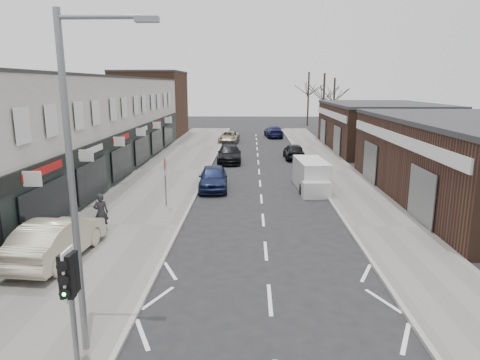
# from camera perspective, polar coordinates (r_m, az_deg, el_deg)

# --- Properties ---
(ground) EXTENTS (160.00, 160.00, 0.00)m
(ground) POSITION_cam_1_polar(r_m,az_deg,el_deg) (12.12, 4.41, -20.07)
(ground) COLOR black
(ground) RESTS_ON ground
(pavement_left) EXTENTS (5.50, 64.00, 0.12)m
(pavement_left) POSITION_cam_1_polar(r_m,az_deg,el_deg) (33.40, -9.10, 1.28)
(pavement_left) COLOR slate
(pavement_left) RESTS_ON ground
(pavement_right) EXTENTS (3.50, 64.00, 0.12)m
(pavement_right) POSITION_cam_1_polar(r_m,az_deg,el_deg) (33.44, 12.46, 1.15)
(pavement_right) COLOR slate
(pavement_right) RESTS_ON ground
(shop_terrace_left) EXTENTS (8.00, 41.00, 7.10)m
(shop_terrace_left) POSITION_cam_1_polar(r_m,az_deg,el_deg) (32.51, -21.99, 6.44)
(shop_terrace_left) COLOR beige
(shop_terrace_left) RESTS_ON ground
(brick_block_far) EXTENTS (8.00, 10.00, 8.00)m
(brick_block_far) POSITION_cam_1_polar(r_m,az_deg,el_deg) (56.73, -11.78, 9.80)
(brick_block_far) COLOR #4B2D20
(brick_block_far) RESTS_ON ground
(right_unit_far) EXTENTS (10.00, 16.00, 4.50)m
(right_unit_far) POSITION_cam_1_polar(r_m,az_deg,el_deg) (46.29, 18.10, 6.69)
(right_unit_far) COLOR #3A241A
(right_unit_far) RESTS_ON ground
(tree_far_a) EXTENTS (3.60, 3.60, 8.00)m
(tree_far_a) POSITION_cam_1_polar(r_m,az_deg,el_deg) (59.34, 10.90, 6.07)
(tree_far_a) COLOR #382D26
(tree_far_a) RESTS_ON ground
(tree_far_b) EXTENTS (3.60, 3.60, 7.50)m
(tree_far_b) POSITION_cam_1_polar(r_m,az_deg,el_deg) (65.65, 12.24, 6.63)
(tree_far_b) COLOR #382D26
(tree_far_b) RESTS_ON ground
(tree_far_c) EXTENTS (3.60, 3.60, 8.50)m
(tree_far_c) POSITION_cam_1_polar(r_m,az_deg,el_deg) (71.08, 8.96, 7.20)
(tree_far_c) COLOR #382D26
(tree_far_c) RESTS_ON ground
(traffic_light) EXTENTS (0.28, 0.60, 3.10)m
(traffic_light) POSITION_cam_1_polar(r_m,az_deg,el_deg) (9.91, -21.73, -12.94)
(traffic_light) COLOR slate
(traffic_light) RESTS_ON pavement_left
(street_lamp) EXTENTS (2.23, 0.22, 8.00)m
(street_lamp) POSITION_cam_1_polar(r_m,az_deg,el_deg) (10.35, -20.76, 1.10)
(street_lamp) COLOR slate
(street_lamp) RESTS_ON pavement_left
(warning_sign) EXTENTS (0.12, 0.80, 2.70)m
(warning_sign) POSITION_cam_1_polar(r_m,az_deg,el_deg) (23.06, -9.89, 1.59)
(warning_sign) COLOR slate
(warning_sign) RESTS_ON pavement_left
(white_van) EXTENTS (1.99, 4.92, 1.87)m
(white_van) POSITION_cam_1_polar(r_m,az_deg,el_deg) (27.48, 9.49, 0.57)
(white_van) COLOR silver
(white_van) RESTS_ON ground
(sedan_on_pavement) EXTENTS (2.10, 5.01, 1.61)m
(sedan_on_pavement) POSITION_cam_1_polar(r_m,az_deg,el_deg) (17.48, -23.17, -7.18)
(sedan_on_pavement) COLOR #C1B59A
(sedan_on_pavement) RESTS_ON pavement_left
(pedestrian) EXTENTS (0.72, 0.56, 1.73)m
(pedestrian) POSITION_cam_1_polar(r_m,az_deg,el_deg) (20.00, -18.04, -4.15)
(pedestrian) COLOR black
(pedestrian) RESTS_ON pavement_left
(parked_car_left_a) EXTENTS (2.04, 4.52, 1.51)m
(parked_car_left_a) POSITION_cam_1_polar(r_m,az_deg,el_deg) (27.18, -3.59, 0.31)
(parked_car_left_a) COLOR #141E41
(parked_car_left_a) RESTS_ON ground
(parked_car_left_b) EXTENTS (2.16, 4.99, 1.43)m
(parked_car_left_b) POSITION_cam_1_polar(r_m,az_deg,el_deg) (36.70, -1.43, 3.49)
(parked_car_left_b) COLOR black
(parked_car_left_b) RESTS_ON ground
(parked_car_left_c) EXTENTS (2.40, 4.68, 1.26)m
(parked_car_left_c) POSITION_cam_1_polar(r_m,az_deg,el_deg) (49.35, -1.47, 5.75)
(parked_car_left_c) COLOR gray
(parked_car_left_c) RESTS_ON ground
(parked_car_right_a) EXTENTS (1.37, 3.86, 1.27)m
(parked_car_right_a) POSITION_cam_1_polar(r_m,az_deg,el_deg) (32.88, 8.69, 2.13)
(parked_car_right_a) COLOR white
(parked_car_right_a) RESTS_ON ground
(parked_car_right_b) EXTENTS (1.75, 4.16, 1.41)m
(parked_car_right_b) POSITION_cam_1_polar(r_m,az_deg,el_deg) (38.60, 7.19, 3.83)
(parked_car_right_b) COLOR black
(parked_car_right_b) RESTS_ON ground
(parked_car_right_c) EXTENTS (2.45, 5.09, 1.43)m
(parked_car_right_c) POSITION_cam_1_polar(r_m,az_deg,el_deg) (54.48, 4.51, 6.45)
(parked_car_right_c) COLOR #141640
(parked_car_right_c) RESTS_ON ground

